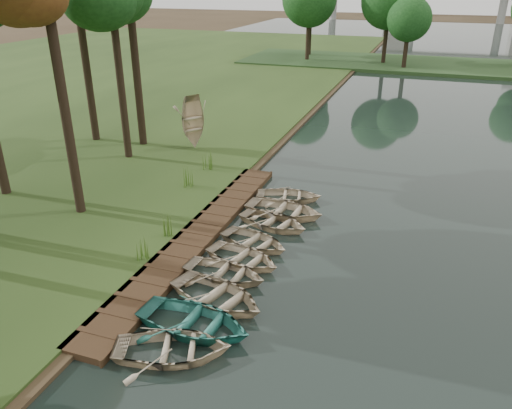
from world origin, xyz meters
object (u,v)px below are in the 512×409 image
(rowboat_0, at_px, (172,346))
(rowboat_2, at_px, (217,293))
(stored_rowboat, at_px, (194,142))
(rowboat_1, at_px, (194,320))
(boardwalk, at_px, (198,236))

(rowboat_0, bearing_deg, rowboat_2, -23.28)
(rowboat_2, distance_m, stored_rowboat, 16.55)
(rowboat_1, relative_size, rowboat_2, 1.05)
(rowboat_1, bearing_deg, rowboat_2, 0.67)
(rowboat_2, bearing_deg, rowboat_1, -166.81)
(boardwalk, relative_size, stored_rowboat, 4.73)
(boardwalk, height_order, stored_rowboat, stored_rowboat)
(rowboat_0, distance_m, rowboat_1, 1.29)
(boardwalk, xyz_separation_m, rowboat_1, (2.55, -5.60, 0.29))
(boardwalk, xyz_separation_m, rowboat_2, (2.65, -4.01, 0.27))
(rowboat_0, height_order, rowboat_2, rowboat_2)
(rowboat_1, bearing_deg, boardwalk, 28.94)
(rowboat_2, bearing_deg, boardwalk, 50.48)
(rowboat_1, distance_m, rowboat_2, 1.59)
(stored_rowboat, bearing_deg, boardwalk, -122.16)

